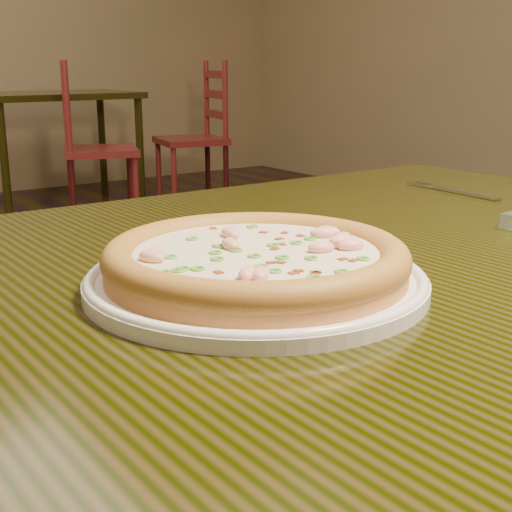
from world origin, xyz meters
TOP-DOWN VIEW (x-y plane):
  - hero_table at (-0.01, -0.34)m, footprint 1.20×0.80m
  - plate at (-0.13, -0.39)m, footprint 0.30×0.30m
  - pizza at (-0.13, -0.39)m, footprint 0.26×0.26m
  - fork at (0.39, -0.18)m, footprint 0.03×0.18m
  - bg_table_right at (1.26, 3.75)m, footprint 1.00×0.70m
  - chair_c at (1.22, 3.12)m, footprint 0.54×0.54m
  - chair_d at (2.06, 3.27)m, footprint 0.50×0.50m

SIDE VIEW (x-z plane):
  - chair_c at x=1.22m, z-range -0.04..0.91m
  - chair_d at x=2.06m, z-range -0.04..0.91m
  - hero_table at x=-0.01m, z-range 0.28..1.03m
  - bg_table_right at x=1.26m, z-range 0.28..1.03m
  - fork at x=0.39m, z-range 0.75..0.75m
  - plate at x=-0.13m, z-range 0.75..0.77m
  - pizza at x=-0.13m, z-range 0.76..0.79m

